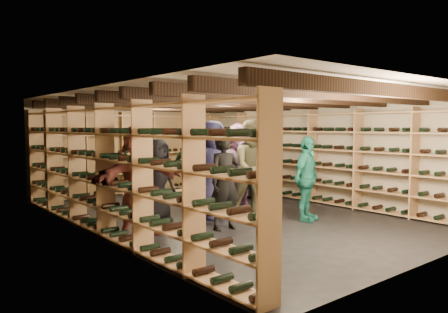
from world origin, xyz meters
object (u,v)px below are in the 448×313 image
person_7 (213,172)px  person_12 (246,165)px  crate_stack_left (156,191)px  person_2 (254,168)px  crate_loose (182,193)px  person_0 (158,180)px  person_11 (239,167)px  person_6 (212,170)px  person_10 (194,167)px  person_4 (307,179)px  crate_stack_right (210,196)px  person_1 (225,182)px  person_5 (139,181)px  person_3 (266,174)px

person_7 → person_12: person_7 is taller
crate_stack_left → person_2: person_2 is taller
crate_loose → person_0: 2.98m
crate_stack_left → person_11: person_11 is taller
person_2 → person_6: bearing=173.1°
person_10 → person_6: bearing=-87.0°
crate_stack_left → person_4: 3.16m
person_12 → person_11: bearing=-113.8°
crate_stack_right → crate_loose: bearing=89.1°
person_2 → person_10: size_ratio=1.10×
crate_loose → person_1: 3.70m
person_1 → person_4: bearing=-10.1°
person_4 → person_7: (-0.89, 1.72, 0.03)m
person_4 → person_7: 1.94m
person_2 → person_0: bearing=176.6°
person_7 → person_10: person_10 is taller
person_11 → person_6: bearing=-164.8°
person_0 → crate_loose: bearing=31.3°
person_6 → crate_loose: bearing=51.3°
person_0 → person_2: bearing=-39.4°
crate_stack_left → person_4: bearing=-56.8°
crate_stack_left → person_5: bearing=-127.4°
person_2 → person_11: (0.09, 0.54, -0.03)m
person_4 → person_10: 2.72m
person_3 → person_12: (0.51, 1.23, 0.09)m
person_10 → crate_loose: bearing=93.6°
person_0 → person_10: (1.50, 0.96, 0.09)m
person_3 → person_4: (-0.30, -1.40, 0.05)m
person_4 → person_6: 1.81m
crate_stack_left → person_6: (0.47, -1.32, 0.52)m
person_6 → person_11: 0.86m
person_0 → person_3: 2.54m
crate_stack_left → person_1: 2.22m
person_7 → person_2: bearing=-68.0°
crate_stack_left → person_2: 2.16m
person_6 → person_7: person_6 is taller
crate_loose → person_0: bearing=-132.3°
crate_loose → person_6: size_ratio=0.26×
crate_loose → crate_stack_right: bearing=-90.9°
person_1 → person_2: person_2 is taller
crate_stack_left → person_10: 1.08m
crate_stack_right → person_12: bearing=0.0°
person_7 → person_3: bearing=-19.7°
crate_loose → person_2: (-0.22, -2.89, 0.87)m
person_4 → person_2: bearing=99.8°
person_5 → person_6: size_ratio=0.96×
person_3 → person_10: (-1.03, 1.23, 0.12)m
crate_stack_right → person_6: size_ratio=0.29×
person_4 → person_11: 1.52m
crate_stack_left → crate_stack_right: (1.42, 0.00, -0.25)m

